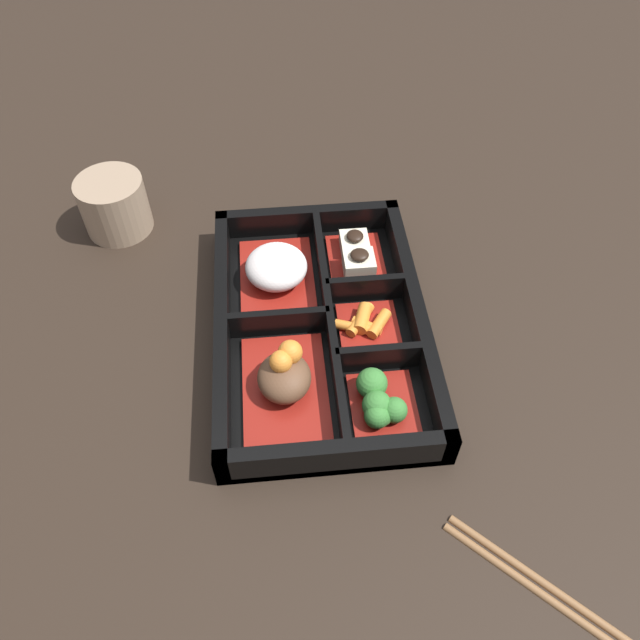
# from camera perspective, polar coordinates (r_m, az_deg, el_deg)

# --- Properties ---
(ground_plane) EXTENTS (3.00, 3.00, 0.00)m
(ground_plane) POSITION_cam_1_polar(r_m,az_deg,el_deg) (0.68, 0.00, -1.34)
(ground_plane) COLOR black
(bento_base) EXTENTS (0.33, 0.22, 0.01)m
(bento_base) POSITION_cam_1_polar(r_m,az_deg,el_deg) (0.68, 0.00, -1.08)
(bento_base) COLOR black
(bento_base) RESTS_ON ground_plane
(bento_rim) EXTENTS (0.33, 0.22, 0.04)m
(bento_rim) POSITION_cam_1_polar(r_m,az_deg,el_deg) (0.66, 0.26, -0.22)
(bento_rim) COLOR black
(bento_rim) RESTS_ON ground_plane
(bowl_stew) EXTENTS (0.13, 0.08, 0.06)m
(bowl_stew) POSITION_cam_1_polar(r_m,az_deg,el_deg) (0.61, -3.24, -5.32)
(bowl_stew) COLOR maroon
(bowl_stew) RESTS_ON bento_base
(bowl_rice) EXTENTS (0.13, 0.08, 0.04)m
(bowl_rice) POSITION_cam_1_polar(r_m,az_deg,el_deg) (0.71, -4.00, 4.60)
(bowl_rice) COLOR maroon
(bowl_rice) RESTS_ON bento_base
(bowl_greens) EXTENTS (0.07, 0.06, 0.04)m
(bowl_greens) POSITION_cam_1_polar(r_m,az_deg,el_deg) (0.60, 5.47, -7.51)
(bowl_greens) COLOR maroon
(bowl_greens) RESTS_ON bento_base
(bowl_carrots) EXTENTS (0.07, 0.07, 0.02)m
(bowl_carrots) POSITION_cam_1_polar(r_m,az_deg,el_deg) (0.67, 4.28, -0.51)
(bowl_carrots) COLOR maroon
(bowl_carrots) RESTS_ON bento_base
(bowl_tofu) EXTENTS (0.09, 0.06, 0.04)m
(bowl_tofu) POSITION_cam_1_polar(r_m,az_deg,el_deg) (0.73, 3.38, 5.76)
(bowl_tofu) COLOR maroon
(bowl_tofu) RESTS_ON bento_base
(tea_cup) EXTENTS (0.08, 0.08, 0.07)m
(tea_cup) POSITION_cam_1_polar(r_m,az_deg,el_deg) (0.82, -18.32, 10.04)
(tea_cup) COLOR gray
(tea_cup) RESTS_ON ground_plane
(chopsticks) EXTENTS (0.15, 0.16, 0.01)m
(chopsticks) POSITION_cam_1_polar(r_m,az_deg,el_deg) (0.58, 20.91, -22.60)
(chopsticks) COLOR brown
(chopsticks) RESTS_ON ground_plane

